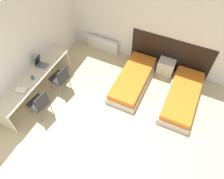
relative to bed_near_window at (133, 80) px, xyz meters
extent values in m
cube|color=silver|center=(-0.27, 1.08, 1.18)|extent=(5.53, 0.05, 2.70)
cube|color=silver|center=(-2.56, -1.09, 1.18)|extent=(0.05, 5.31, 2.70)
cube|color=black|center=(0.74, 1.05, 0.40)|extent=(2.42, 0.03, 1.14)
cube|color=beige|center=(0.00, 0.00, -0.07)|extent=(0.85, 2.03, 0.20)
cube|color=orange|center=(0.00, 0.00, 0.11)|extent=(0.77, 1.95, 0.15)
cube|color=beige|center=(1.47, 0.00, -0.07)|extent=(0.85, 2.03, 0.20)
cube|color=orange|center=(1.47, 0.00, 0.11)|extent=(0.77, 1.95, 0.15)
cube|color=beige|center=(0.74, 0.84, 0.07)|extent=(0.49, 0.35, 0.49)
cube|color=silver|center=(-1.48, 0.96, 0.07)|extent=(1.09, 0.12, 0.48)
cube|color=beige|center=(-2.26, -1.53, 0.58)|extent=(0.56, 2.52, 0.04)
cube|color=beige|center=(-2.26, -2.78, 0.20)|extent=(0.50, 0.04, 0.73)
cube|color=beige|center=(-2.26, -0.29, 0.20)|extent=(0.50, 0.04, 0.73)
cube|color=#232328|center=(-1.83, -1.06, 0.27)|extent=(0.49, 0.49, 0.05)
cube|color=#232328|center=(-1.62, -1.09, 0.50)|extent=(0.08, 0.39, 0.41)
cylinder|color=slate|center=(-2.04, -1.22, 0.04)|extent=(0.02, 0.02, 0.42)
cylinder|color=slate|center=(-1.98, -0.85, 0.04)|extent=(0.02, 0.02, 0.42)
cylinder|color=slate|center=(-1.67, -1.27, 0.04)|extent=(0.02, 0.02, 0.42)
cylinder|color=slate|center=(-1.61, -0.90, 0.04)|extent=(0.02, 0.02, 0.42)
cube|color=#232328|center=(-1.83, -2.01, 0.27)|extent=(0.49, 0.49, 0.05)
cube|color=#232328|center=(-1.62, -2.04, 0.50)|extent=(0.09, 0.39, 0.41)
cylinder|color=slate|center=(-2.04, -2.16, 0.04)|extent=(0.02, 0.02, 0.42)
cylinder|color=slate|center=(-1.98, -1.79, 0.04)|extent=(0.02, 0.02, 0.42)
cylinder|color=slate|center=(-1.67, -2.22, 0.04)|extent=(0.02, 0.02, 0.42)
cylinder|color=slate|center=(-1.61, -1.85, 0.04)|extent=(0.02, 0.02, 0.42)
cube|color=slate|center=(-2.27, -1.09, 0.61)|extent=(0.32, 0.23, 0.02)
cube|color=black|center=(-2.38, -1.10, 0.76)|extent=(0.11, 0.22, 0.30)
cube|color=#B21E1E|center=(-2.23, -2.02, 0.60)|extent=(0.33, 0.25, 0.01)
cube|color=white|center=(-2.23, -2.02, 0.61)|extent=(0.31, 0.24, 0.01)
cylinder|color=#2D5184|center=(-2.20, -1.59, 0.64)|extent=(0.08, 0.08, 0.09)
camera|label=1|loc=(1.25, -4.09, 4.84)|focal=35.00mm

